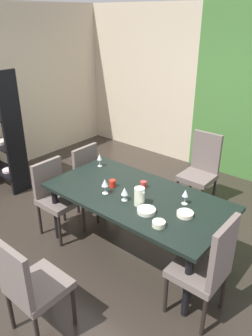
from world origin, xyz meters
TOP-DOWN VIEW (x-y plane):
  - ground_plane at (0.00, 0.00)m, footprint 5.22×5.44m
  - back_panel_interior at (-1.38, 2.67)m, footprint 2.47×0.10m
  - dining_table at (0.66, 0.02)m, footprint 2.00×1.02m
  - chair_left_far at (-0.35, 0.33)m, footprint 0.44×0.44m
  - chair_left_near at (-0.35, -0.30)m, footprint 0.44×0.44m
  - chair_right_near at (1.68, -0.30)m, footprint 0.44×0.44m
  - chair_head_near at (0.66, -1.38)m, footprint 0.44×0.44m
  - chair_head_far at (0.69, 1.43)m, footprint 0.44×0.45m
  - wine_glass_near_shelf at (1.15, 0.19)m, footprint 0.06×0.06m
  - wine_glass_east at (0.37, -0.18)m, footprint 0.07×0.07m
  - wine_glass_north at (-0.16, 0.29)m, footprint 0.06×0.06m
  - wine_glass_near_window at (0.63, -0.15)m, footprint 0.07×0.07m
  - serving_bowl_left at (1.26, 0.00)m, footprint 0.16×0.16m
  - serving_bowl_center at (1.17, -0.30)m, footprint 0.12×0.12m
  - serving_bowl_corner at (0.94, -0.19)m, footprint 0.18×0.18m
  - cup_right at (0.61, 0.19)m, footprint 0.07×0.07m
  - cup_rear at (0.33, -0.01)m, footprint 0.07×0.07m
  - pitcher_front at (0.80, -0.13)m, footprint 0.12×0.11m

SIDE VIEW (x-z plane):
  - ground_plane at x=0.00m, z-range -0.02..0.00m
  - chair_left_far at x=-0.35m, z-range 0.07..0.99m
  - chair_left_near at x=-0.35m, z-range 0.07..1.00m
  - chair_head_near at x=0.66m, z-range 0.06..1.04m
  - chair_right_near at x=1.68m, z-range 0.05..1.10m
  - chair_head_far at x=0.69m, z-range 0.05..1.11m
  - dining_table at x=0.66m, z-range 0.30..1.06m
  - serving_bowl_left at x=1.26m, z-range 0.76..0.80m
  - serving_bowl_corner at x=0.94m, z-range 0.76..0.80m
  - serving_bowl_center at x=1.17m, z-range 0.76..0.81m
  - cup_right at x=0.61m, z-range 0.76..0.83m
  - cup_rear at x=0.33m, z-range 0.76..0.84m
  - pitcher_front at x=0.80m, z-range 0.76..0.95m
  - wine_glass_near_window at x=0.63m, z-range 0.79..0.94m
  - wine_glass_near_shelf at x=1.15m, z-range 0.79..0.96m
  - wine_glass_north at x=-0.16m, z-range 0.79..0.97m
  - wine_glass_east at x=0.37m, z-range 0.80..0.97m
  - back_panel_interior at x=-1.38m, z-range 0.00..2.70m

